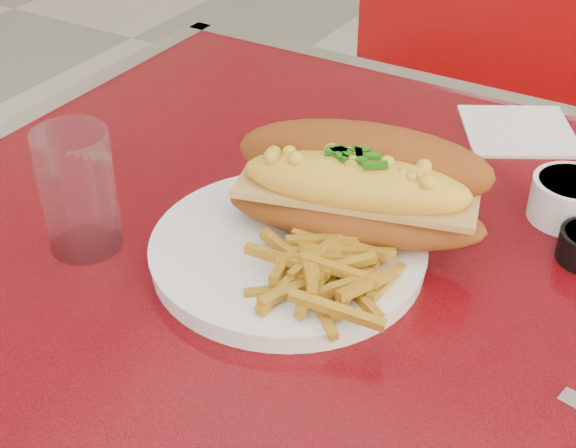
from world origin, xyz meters
The scene contains 9 objects.
diner_table centered at (0.00, 0.00, 0.61)m, with size 1.23×0.83×0.77m.
dinner_plate centered at (-0.18, -0.04, 0.78)m, with size 0.33×0.33×0.02m.
mac_hoagie centered at (-0.14, 0.02, 0.83)m, with size 0.26×0.18×0.11m.
fries_pile centered at (-0.13, -0.07, 0.80)m, with size 0.11×0.10×0.03m, color gold, non-canonical shape.
fork centered at (-0.12, -0.01, 0.79)m, with size 0.02×0.16×0.00m.
gravy_ramekin centered at (0.02, 0.16, 0.79)m, with size 0.10×0.10×0.04m.
sauce_cup_left centered at (-0.18, 0.18, 0.78)m, with size 0.06×0.06×0.03m.
water_tumbler centered at (-0.36, -0.12, 0.83)m, with size 0.07×0.07×0.12m, color silver.
paper_napkin centered at (-0.07, 0.32, 0.77)m, with size 0.13×0.13×0.00m, color white.
Camera 1 is at (0.12, -0.55, 1.22)m, focal length 50.00 mm.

